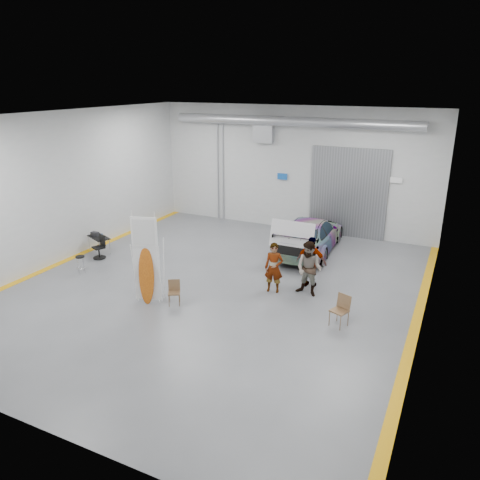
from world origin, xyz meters
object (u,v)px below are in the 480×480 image
at_px(person_a, 274,268).
at_px(work_table, 98,237).
at_px(folding_chair_near, 175,297).
at_px(folding_chair_far, 339,317).
at_px(office_chair, 100,248).
at_px(person_c, 311,262).
at_px(surfboard_display, 144,267).
at_px(shop_stool, 81,265).
at_px(sedan_car, 310,235).
at_px(person_b, 309,269).

xyz_separation_m(person_a, work_table, (-8.31, 0.41, -0.18)).
bearing_deg(folding_chair_near, folding_chair_far, -19.87).
bearing_deg(folding_chair_far, folding_chair_near, -148.63).
bearing_deg(folding_chair_near, office_chair, 126.37).
height_order(person_a, person_c, person_c).
relative_size(person_a, surfboard_display, 0.57).
bearing_deg(shop_stool, surfboard_display, -14.45).
bearing_deg(office_chair, work_table, 158.45).
height_order(person_a, work_table, person_a).
xyz_separation_m(sedan_car, surfboard_display, (-3.42, -7.17, 0.53)).
bearing_deg(surfboard_display, person_c, 21.01).
xyz_separation_m(person_b, folding_chair_far, (1.52, -1.69, -0.67)).
relative_size(person_c, shop_stool, 2.70).
height_order(folding_chair_near, work_table, work_table).
bearing_deg(surfboard_display, sedan_car, 47.08).
distance_m(surfboard_display, work_table, 5.71).
bearing_deg(sedan_car, work_table, 23.25).
distance_m(sedan_car, folding_chair_near, 7.32).
xyz_separation_m(person_a, person_c, (1.05, 0.97, 0.04)).
xyz_separation_m(folding_chair_near, work_table, (-5.72, 2.78, 0.46)).
bearing_deg(person_c, shop_stool, 17.48).
xyz_separation_m(shop_stool, office_chair, (-0.45, 1.58, 0.09)).
bearing_deg(folding_chair_near, person_b, 4.85).
bearing_deg(person_a, shop_stool, -177.36).
bearing_deg(folding_chair_far, work_table, -168.22).
xyz_separation_m(person_b, surfboard_display, (-4.72, -2.93, 0.31)).
bearing_deg(surfboard_display, shop_stool, 148.14).
height_order(person_b, office_chair, person_b).
height_order(surfboard_display, office_chair, surfboard_display).
relative_size(folding_chair_far, office_chair, 0.99).
relative_size(shop_stool, work_table, 0.55).
xyz_separation_m(person_a, folding_chair_near, (-2.59, -2.37, -0.64)).
relative_size(sedan_car, person_a, 2.90).
distance_m(person_a, folding_chair_far, 3.11).
bearing_deg(work_table, person_b, -0.83).
height_order(sedan_car, person_c, person_c).
height_order(shop_stool, office_chair, office_chair).
distance_m(surfboard_display, folding_chair_near, 1.42).
height_order(person_b, folding_chair_near, person_b).
xyz_separation_m(surfboard_display, office_chair, (-4.25, 2.56, -0.85)).
relative_size(sedan_car, folding_chair_near, 6.35).
height_order(person_a, surfboard_display, surfboard_display).
bearing_deg(person_c, folding_chair_near, 42.39).
relative_size(person_c, work_table, 1.49).
bearing_deg(sedan_car, folding_chair_far, 112.13).
distance_m(person_a, office_chair, 7.80).
xyz_separation_m(person_b, office_chair, (-8.97, -0.37, -0.54)).
distance_m(folding_chair_near, folding_chair_far, 5.38).
bearing_deg(office_chair, person_b, 24.78).
relative_size(folding_chair_near, office_chair, 0.83).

